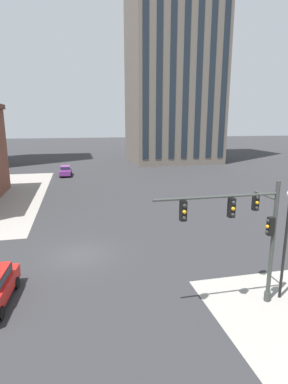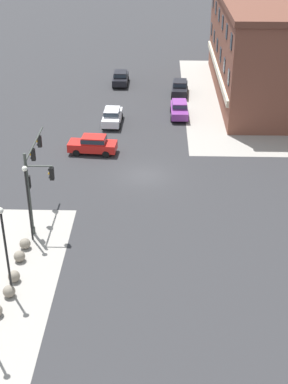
# 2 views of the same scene
# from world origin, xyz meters

# --- Properties ---
(ground_plane) EXTENTS (320.00, 320.00, 0.00)m
(ground_plane) POSITION_xyz_m (0.00, 0.00, 0.00)
(ground_plane) COLOR #2D2D30
(traffic_signal_main) EXTENTS (6.19, 2.09, 6.21)m
(traffic_signal_main) POSITION_xyz_m (8.00, -7.43, 4.01)
(traffic_signal_main) COLOR #383D38
(traffic_signal_main) RESTS_ON ground
(street_lamp_corner_near) EXTENTS (0.36, 0.36, 5.69)m
(street_lamp_corner_near) POSITION_xyz_m (10.00, -7.51, 3.54)
(street_lamp_corner_near) COLOR black
(street_lamp_corner_near) RESTS_ON ground
(car_main_southbound_near) EXTENTS (2.00, 4.46, 1.68)m
(car_main_southbound_near) POSITION_xyz_m (-1.76, 32.52, 0.92)
(car_main_southbound_near) COLOR #7A3389
(car_main_southbound_near) RESTS_ON ground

